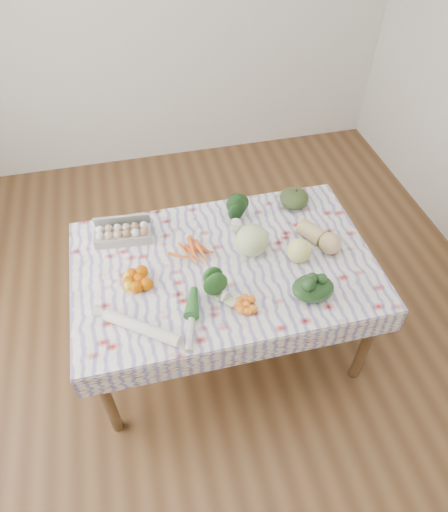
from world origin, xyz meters
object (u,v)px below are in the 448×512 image
Objects in this scene: dining_table at (224,273)px; butternut_squash at (320,236)px; kabocha_squash at (294,198)px; cabbage at (252,240)px; grapefruit at (299,251)px; egg_carton at (123,235)px.

dining_table is 5.91× the size of butternut_squash.
dining_table is at bearing 153.77° from butternut_squash.
butternut_squash is (0.03, -0.35, 0.00)m from kabocha_squash.
cabbage reaches higher than butternut_squash.
butternut_squash is 0.18m from grapefruit.
grapefruit reaches higher than egg_carton.
egg_carton is 1.06m from kabocha_squash.
egg_carton is 1.81× the size of kabocha_squash.
cabbage is (-0.37, -0.33, 0.03)m from kabocha_squash.
kabocha_squash is at bearing 8.62° from egg_carton.
kabocha_squash is 0.66× the size of butternut_squash.
butternut_squash is at bearing -3.72° from cabbage.
egg_carton is (-0.52, 0.31, 0.13)m from dining_table.
dining_table is 4.95× the size of egg_carton.
cabbage is (0.69, -0.26, 0.05)m from egg_carton.
dining_table is 0.58m from butternut_squash.
dining_table is at bearing -144.84° from kabocha_squash.
kabocha_squash is 0.46m from grapefruit.
kabocha_squash is 1.32× the size of grapefruit.
cabbage is at bearing 16.01° from dining_table.
grapefruit is at bearing -17.09° from egg_carton.
kabocha_squash is at bearing 65.97° from butternut_squash.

